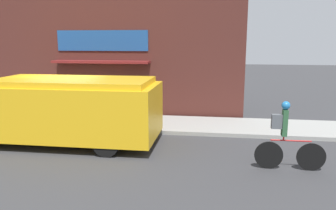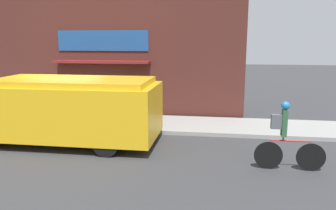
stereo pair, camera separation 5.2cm
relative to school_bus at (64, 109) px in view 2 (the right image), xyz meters
name	(u,v)px [view 2 (the right image)]	position (x,y,z in m)	size (l,w,h in m)	color
ground_plane	(68,131)	(-0.55, 1.31, -1.09)	(70.00, 70.00, 0.00)	#38383A
sidewalk	(81,121)	(-0.55, 2.50, -1.02)	(28.00, 2.39, 0.14)	#999993
storefront	(92,55)	(-0.53, 3.91, 1.51)	(12.88, 0.76, 5.18)	#4C231E
school_bus	(64,109)	(0.00, 0.00, 0.00)	(6.56, 2.87, 2.06)	yellow
cyclist	(286,138)	(6.52, -1.31, -0.26)	(1.75, 0.21, 1.76)	black
trash_bin	(71,105)	(-1.30, 3.23, -0.55)	(0.58, 0.58, 0.80)	slate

